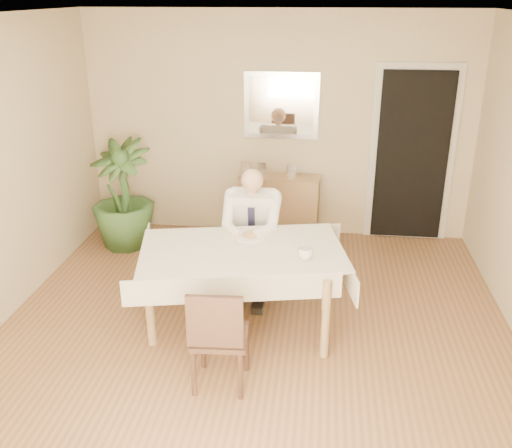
# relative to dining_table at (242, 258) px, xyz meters

# --- Properties ---
(room) EXTENTS (5.00, 5.02, 2.60)m
(room) POSITION_rel_dining_table_xyz_m (0.11, -0.26, 0.63)
(room) COLOR brown
(room) RESTS_ON ground
(window) EXTENTS (1.34, 0.04, 1.44)m
(window) POSITION_rel_dining_table_xyz_m (0.11, -2.73, 0.78)
(window) COLOR silver
(window) RESTS_ON room
(doorway) EXTENTS (0.96, 0.07, 2.10)m
(doorway) POSITION_rel_dining_table_xyz_m (1.66, 2.20, 0.33)
(doorway) COLOR silver
(doorway) RESTS_ON ground
(mirror) EXTENTS (0.86, 0.04, 0.76)m
(mirror) POSITION_rel_dining_table_xyz_m (0.15, 2.21, 0.88)
(mirror) COLOR silver
(mirror) RESTS_ON room
(dining_table) EXTENTS (1.92, 1.36, 0.75)m
(dining_table) POSITION_rel_dining_table_xyz_m (0.00, 0.00, 0.00)
(dining_table) COLOR #A1794A
(dining_table) RESTS_ON ground
(chair_far) EXTENTS (0.44, 0.44, 0.92)m
(chair_far) POSITION_rel_dining_table_xyz_m (0.00, 0.88, -0.15)
(chair_far) COLOR #3A2619
(chair_far) RESTS_ON ground
(chair_near) EXTENTS (0.42, 0.42, 0.85)m
(chair_near) POSITION_rel_dining_table_xyz_m (-0.05, -0.87, -0.20)
(chair_near) COLOR #3A2619
(chair_near) RESTS_ON ground
(seated_man) EXTENTS (0.48, 0.72, 1.24)m
(seated_man) POSITION_rel_dining_table_xyz_m (0.00, 0.59, 0.02)
(seated_man) COLOR white
(seated_man) RESTS_ON ground
(plate) EXTENTS (0.26, 0.26, 0.02)m
(plate) POSITION_rel_dining_table_xyz_m (0.04, 0.24, 0.09)
(plate) COLOR white
(plate) RESTS_ON dining_table
(food) EXTENTS (0.14, 0.14, 0.06)m
(food) POSITION_rel_dining_table_xyz_m (0.04, 0.24, 0.11)
(food) COLOR #956D46
(food) RESTS_ON dining_table
(knife) EXTENTS (0.01, 0.13, 0.01)m
(knife) POSITION_rel_dining_table_xyz_m (0.08, 0.18, 0.11)
(knife) COLOR silver
(knife) RESTS_ON dining_table
(fork) EXTENTS (0.01, 0.13, 0.01)m
(fork) POSITION_rel_dining_table_xyz_m (0.00, 0.18, 0.11)
(fork) COLOR silver
(fork) RESTS_ON dining_table
(coffee_mug) EXTENTS (0.16, 0.16, 0.10)m
(coffee_mug) POSITION_rel_dining_table_xyz_m (0.54, -0.13, 0.13)
(coffee_mug) COLOR white
(coffee_mug) RESTS_ON dining_table
(sideboard) EXTENTS (0.96, 0.38, 0.75)m
(sideboard) POSITION_rel_dining_table_xyz_m (0.15, 2.06, -0.29)
(sideboard) COLOR #A1794A
(sideboard) RESTS_ON ground
(photo_frame_left) EXTENTS (0.10, 0.02, 0.14)m
(photo_frame_left) POSITION_rel_dining_table_xyz_m (-0.27, 2.13, 0.16)
(photo_frame_left) COLOR silver
(photo_frame_left) RESTS_ON sideboard
(photo_frame_center) EXTENTS (0.10, 0.02, 0.14)m
(photo_frame_center) POSITION_rel_dining_table_xyz_m (-0.07, 2.13, 0.16)
(photo_frame_center) COLOR silver
(photo_frame_center) RESTS_ON sideboard
(photo_frame_right) EXTENTS (0.10, 0.02, 0.14)m
(photo_frame_right) POSITION_rel_dining_table_xyz_m (0.29, 2.07, 0.16)
(photo_frame_right) COLOR silver
(photo_frame_right) RESTS_ON sideboard
(potted_palm) EXTENTS (0.86, 0.86, 1.25)m
(potted_palm) POSITION_rel_dining_table_xyz_m (-1.59, 1.57, -0.04)
(potted_palm) COLOR #2E4F22
(potted_palm) RESTS_ON ground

